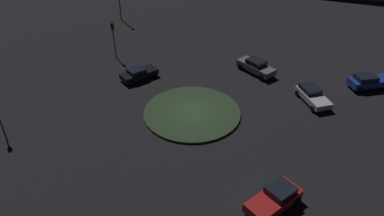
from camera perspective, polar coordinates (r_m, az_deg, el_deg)
ground_plane at (r=34.07m, az=0.00°, el=-0.87°), size 117.86×117.86×0.00m
roundabout_island at (r=34.00m, az=0.00°, el=-0.71°), size 9.20×9.20×0.23m
car_silver at (r=37.41m, az=18.63°, el=1.95°), size 2.55×4.32×1.35m
car_blue at (r=41.95m, az=26.31°, el=3.84°), size 4.37×2.22×1.51m
car_grey at (r=41.19m, az=10.14°, el=6.57°), size 3.88×4.77×1.56m
car_red at (r=25.77m, az=13.04°, el=-13.88°), size 4.47×3.73×1.56m
car_black at (r=39.77m, az=-8.50°, el=5.49°), size 4.34×3.57×1.32m
traffic_light_northwest at (r=43.86m, az=-12.41°, el=11.49°), size 0.37×0.40×4.45m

